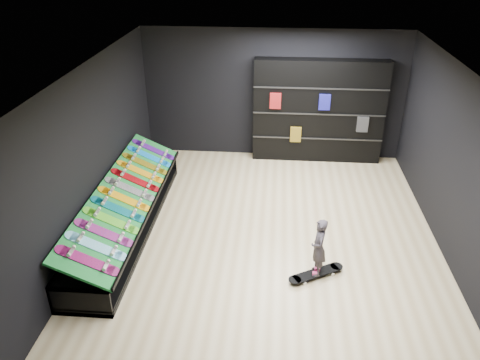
# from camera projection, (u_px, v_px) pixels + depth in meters

# --- Properties ---
(floor) EXTENTS (6.00, 7.00, 0.01)m
(floor) POSITION_uv_depth(u_px,v_px,m) (267.00, 235.00, 8.44)
(floor) COLOR beige
(floor) RESTS_ON ground
(ceiling) EXTENTS (6.00, 7.00, 0.01)m
(ceiling) POSITION_uv_depth(u_px,v_px,m) (272.00, 70.00, 7.02)
(ceiling) COLOR white
(ceiling) RESTS_ON ground
(wall_back) EXTENTS (6.00, 0.02, 3.00)m
(wall_back) POSITION_uv_depth(u_px,v_px,m) (273.00, 95.00, 10.81)
(wall_back) COLOR black
(wall_back) RESTS_ON ground
(wall_front) EXTENTS (6.00, 0.02, 3.00)m
(wall_front) POSITION_uv_depth(u_px,v_px,m) (259.00, 312.00, 4.66)
(wall_front) COLOR black
(wall_front) RESTS_ON ground
(wall_left) EXTENTS (0.02, 7.00, 3.00)m
(wall_left) POSITION_uv_depth(u_px,v_px,m) (93.00, 154.00, 7.95)
(wall_left) COLOR black
(wall_left) RESTS_ON ground
(wall_right) EXTENTS (0.02, 7.00, 3.00)m
(wall_right) POSITION_uv_depth(u_px,v_px,m) (456.00, 167.00, 7.51)
(wall_right) COLOR black
(wall_right) RESTS_ON ground
(display_rack) EXTENTS (0.90, 4.50, 0.50)m
(display_rack) POSITION_uv_depth(u_px,v_px,m) (127.00, 217.00, 8.51)
(display_rack) COLOR black
(display_rack) RESTS_ON ground
(turf_ramp) EXTENTS (0.92, 4.50, 0.46)m
(turf_ramp) POSITION_uv_depth(u_px,v_px,m) (127.00, 195.00, 8.29)
(turf_ramp) COLOR #106824
(turf_ramp) RESTS_ON display_rack
(back_shelving) EXTENTS (2.98, 0.35, 2.38)m
(back_shelving) POSITION_uv_depth(u_px,v_px,m) (318.00, 111.00, 10.72)
(back_shelving) COLOR black
(back_shelving) RESTS_ON ground
(floor_skateboard) EXTENTS (0.96, 0.67, 0.09)m
(floor_skateboard) POSITION_uv_depth(u_px,v_px,m) (316.00, 275.00, 7.40)
(floor_skateboard) COLOR black
(floor_skateboard) RESTS_ON ground
(child) EXTENTS (0.17, 0.23, 0.58)m
(child) POSITION_uv_depth(u_px,v_px,m) (318.00, 258.00, 7.24)
(child) COLOR black
(child) RESTS_ON floor_skateboard
(display_board_0) EXTENTS (0.93, 0.22, 0.50)m
(display_board_0) POSITION_uv_depth(u_px,v_px,m) (88.00, 261.00, 6.61)
(display_board_0) COLOR #E5198C
(display_board_0) RESTS_ON turf_ramp
(display_board_1) EXTENTS (0.93, 0.22, 0.50)m
(display_board_1) POSITION_uv_depth(u_px,v_px,m) (96.00, 246.00, 6.91)
(display_board_1) COLOR #0CB2E5
(display_board_1) RESTS_ON turf_ramp
(display_board_2) EXTENTS (0.93, 0.22, 0.50)m
(display_board_2) POSITION_uv_depth(u_px,v_px,m) (104.00, 233.00, 7.21)
(display_board_2) COLOR #2626BF
(display_board_2) RESTS_ON turf_ramp
(display_board_3) EXTENTS (0.93, 0.22, 0.50)m
(display_board_3) POSITION_uv_depth(u_px,v_px,m) (112.00, 221.00, 7.52)
(display_board_3) COLOR green
(display_board_3) RESTS_ON turf_ramp
(display_board_4) EXTENTS (0.93, 0.22, 0.50)m
(display_board_4) POSITION_uv_depth(u_px,v_px,m) (118.00, 209.00, 7.82)
(display_board_4) COLOR #0C8C99
(display_board_4) RESTS_ON turf_ramp
(display_board_5) EXTENTS (0.93, 0.22, 0.50)m
(display_board_5) POSITION_uv_depth(u_px,v_px,m) (124.00, 199.00, 8.12)
(display_board_5) COLOR yellow
(display_board_5) RESTS_ON turf_ramp
(display_board_6) EXTENTS (0.93, 0.22, 0.50)m
(display_board_6) POSITION_uv_depth(u_px,v_px,m) (130.00, 189.00, 8.43)
(display_board_6) COLOR black
(display_board_6) RESTS_ON turf_ramp
(display_board_7) EXTENTS (0.93, 0.22, 0.50)m
(display_board_7) POSITION_uv_depth(u_px,v_px,m) (136.00, 180.00, 8.73)
(display_board_7) COLOR red
(display_board_7) RESTS_ON turf_ramp
(display_board_8) EXTENTS (0.93, 0.22, 0.50)m
(display_board_8) POSITION_uv_depth(u_px,v_px,m) (141.00, 172.00, 9.03)
(display_board_8) COLOR orange
(display_board_8) RESTS_ON turf_ramp
(display_board_9) EXTENTS (0.93, 0.22, 0.50)m
(display_board_9) POSITION_uv_depth(u_px,v_px,m) (145.00, 164.00, 9.34)
(display_board_9) COLOR yellow
(display_board_9) RESTS_ON turf_ramp
(display_board_10) EXTENTS (0.93, 0.22, 0.50)m
(display_board_10) POSITION_uv_depth(u_px,v_px,m) (150.00, 157.00, 9.64)
(display_board_10) COLOR blue
(display_board_10) RESTS_ON turf_ramp
(display_board_11) EXTENTS (0.93, 0.22, 0.50)m
(display_board_11) POSITION_uv_depth(u_px,v_px,m) (154.00, 150.00, 9.94)
(display_board_11) COLOR purple
(display_board_11) RESTS_ON turf_ramp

